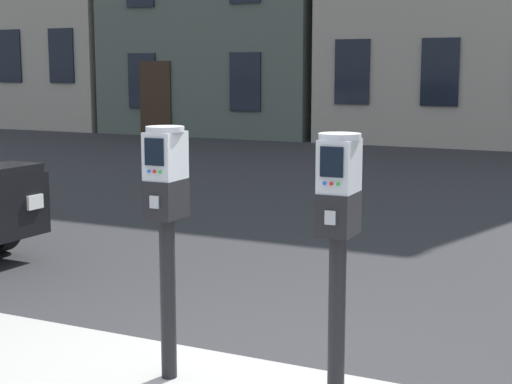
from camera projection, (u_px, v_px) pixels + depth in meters
The scene contains 2 objects.
parking_meter_near_kerb at pixel (166, 207), 4.47m from camera, with size 0.22×0.25×1.47m.
parking_meter_twin_adjacent at pixel (338, 223), 4.03m from camera, with size 0.22×0.25×1.47m.
Camera 1 is at (2.13, -4.03, 1.94)m, focal length 55.56 mm.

